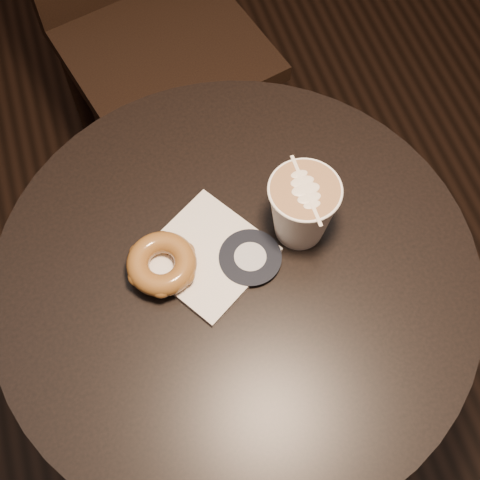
{
  "coord_description": "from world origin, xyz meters",
  "views": [
    {
      "loc": [
        -0.11,
        -0.38,
        1.61
      ],
      "look_at": [
        0.01,
        0.03,
        0.79
      ],
      "focal_mm": 50.0,
      "sensor_mm": 36.0,
      "label": 1
    }
  ],
  "objects_px": {
    "cafe_table": "(237,321)",
    "doughnut": "(162,264)",
    "latte_cup": "(302,210)",
    "pastry_bag": "(208,255)"
  },
  "relations": [
    {
      "from": "cafe_table",
      "to": "doughnut",
      "type": "height_order",
      "value": "doughnut"
    },
    {
      "from": "cafe_table",
      "to": "latte_cup",
      "type": "bearing_deg",
      "value": 19.75
    },
    {
      "from": "cafe_table",
      "to": "doughnut",
      "type": "relative_size",
      "value": 7.61
    },
    {
      "from": "pastry_bag",
      "to": "doughnut",
      "type": "relative_size",
      "value": 1.56
    },
    {
      "from": "cafe_table",
      "to": "latte_cup",
      "type": "distance_m",
      "value": 0.28
    },
    {
      "from": "latte_cup",
      "to": "cafe_table",
      "type": "bearing_deg",
      "value": -160.25
    },
    {
      "from": "doughnut",
      "to": "latte_cup",
      "type": "xyz_separation_m",
      "value": [
        0.21,
        0.01,
        0.03
      ]
    },
    {
      "from": "cafe_table",
      "to": "doughnut",
      "type": "xyz_separation_m",
      "value": [
        -0.1,
        0.03,
        0.22
      ]
    },
    {
      "from": "cafe_table",
      "to": "latte_cup",
      "type": "xyz_separation_m",
      "value": [
        0.11,
        0.04,
        0.26
      ]
    },
    {
      "from": "cafe_table",
      "to": "pastry_bag",
      "type": "relative_size",
      "value": 4.89
    }
  ]
}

